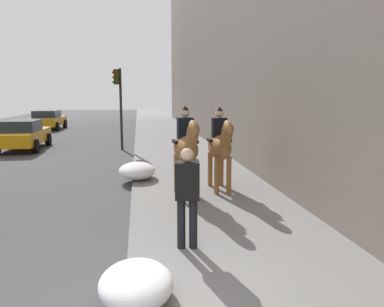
% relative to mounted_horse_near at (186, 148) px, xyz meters
% --- Properties ---
extents(mounted_horse_near, '(2.15, 0.66, 2.28)m').
position_rel_mounted_horse_near_xyz_m(mounted_horse_near, '(0.00, 0.00, 0.00)').
color(mounted_horse_near, brown).
rests_on(mounted_horse_near, sidewalk_slab).
extents(mounted_horse_far, '(2.15, 0.60, 2.23)m').
position_rel_mounted_horse_near_xyz_m(mounted_horse_far, '(0.57, -0.97, -0.05)').
color(mounted_horse_far, brown).
rests_on(mounted_horse_far, sidewalk_slab).
extents(pedestrian_greeting, '(0.31, 0.43, 1.70)m').
position_rel_mounted_horse_near_xyz_m(pedestrian_greeting, '(-3.13, 0.38, -0.29)').
color(pedestrian_greeting, black).
rests_on(pedestrian_greeting, sidewalk_slab).
extents(car_near_lane, '(4.15, 2.23, 1.44)m').
position_rel_mounted_horse_near_xyz_m(car_near_lane, '(20.67, 7.92, -0.64)').
color(car_near_lane, orange).
rests_on(car_near_lane, ground).
extents(car_mid_lane, '(4.35, 1.94, 1.44)m').
position_rel_mounted_horse_near_xyz_m(car_mid_lane, '(10.03, 6.67, -0.64)').
color(car_mid_lane, orange).
rests_on(car_mid_lane, ground).
extents(traffic_light_near_curb, '(0.20, 0.44, 3.86)m').
position_rel_mounted_horse_near_xyz_m(traffic_light_near_curb, '(9.29, 2.05, 1.21)').
color(traffic_light_near_curb, black).
rests_on(traffic_light_near_curb, ground).
extents(snow_pile_near, '(1.22, 0.94, 0.42)m').
position_rel_mounted_horse_near_xyz_m(snow_pile_near, '(-4.66, 1.22, -1.05)').
color(snow_pile_near, white).
rests_on(snow_pile_near, sidewalk_slab).
extents(snow_pile_far, '(1.44, 1.11, 0.50)m').
position_rel_mounted_horse_near_xyz_m(snow_pile_far, '(2.31, 1.22, -1.01)').
color(snow_pile_far, white).
rests_on(snow_pile_far, sidewalk_slab).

